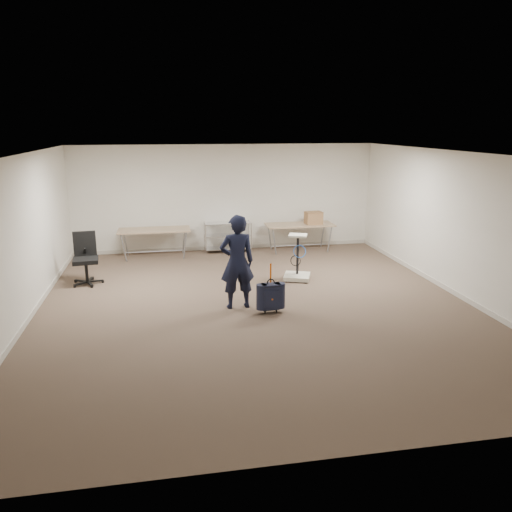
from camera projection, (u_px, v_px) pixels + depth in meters
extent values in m
plane|color=#4A382D|center=(256.00, 306.00, 9.35)|extent=(9.00, 9.00, 0.00)
plane|color=silver|center=(226.00, 198.00, 13.27)|extent=(8.00, 0.00, 8.00)
plane|color=silver|center=(342.00, 330.00, 4.71)|extent=(8.00, 0.00, 8.00)
plane|color=silver|center=(20.00, 242.00, 8.30)|extent=(0.00, 9.00, 9.00)
plane|color=silver|center=(458.00, 225.00, 9.69)|extent=(0.00, 9.00, 9.00)
plane|color=white|center=(256.00, 154.00, 8.63)|extent=(8.00, 8.00, 0.00)
cube|color=beige|center=(227.00, 247.00, 13.61)|extent=(8.00, 0.02, 0.10)
cube|color=beige|center=(30.00, 317.00, 8.64)|extent=(0.02, 9.00, 0.10)
cube|color=beige|center=(451.00, 291.00, 10.03)|extent=(0.02, 9.00, 0.10)
cube|color=#94785B|center=(154.00, 230.00, 12.59)|extent=(1.80, 0.75, 0.03)
cylinder|color=gray|center=(155.00, 251.00, 12.74)|extent=(1.50, 0.02, 0.02)
cylinder|color=gray|center=(124.00, 248.00, 12.27)|extent=(0.13, 0.04, 0.69)
cylinder|color=gray|center=(185.00, 245.00, 12.53)|extent=(0.13, 0.04, 0.69)
cylinder|color=gray|center=(125.00, 243.00, 12.84)|extent=(0.13, 0.04, 0.69)
cylinder|color=gray|center=(184.00, 240.00, 13.10)|extent=(0.13, 0.04, 0.69)
cube|color=#94785B|center=(300.00, 225.00, 13.25)|extent=(1.80, 0.75, 0.03)
cylinder|color=gray|center=(299.00, 245.00, 13.40)|extent=(1.50, 0.02, 0.02)
cylinder|color=gray|center=(274.00, 242.00, 12.93)|extent=(0.13, 0.04, 0.69)
cylinder|color=gray|center=(330.00, 239.00, 13.19)|extent=(0.13, 0.04, 0.69)
cylinder|color=gray|center=(270.00, 237.00, 13.50)|extent=(0.13, 0.04, 0.69)
cylinder|color=gray|center=(323.00, 235.00, 13.76)|extent=(0.13, 0.04, 0.69)
cylinder|color=silver|center=(206.00, 240.00, 12.92)|extent=(0.02, 0.02, 0.80)
cylinder|color=silver|center=(251.00, 238.00, 13.13)|extent=(0.02, 0.02, 0.80)
cylinder|color=silver|center=(204.00, 236.00, 13.35)|extent=(0.02, 0.02, 0.80)
cylinder|color=silver|center=(249.00, 234.00, 13.56)|extent=(0.02, 0.02, 0.80)
cube|color=silver|center=(228.00, 248.00, 13.32)|extent=(1.20, 0.45, 0.02)
cube|color=silver|center=(228.00, 235.00, 13.23)|extent=(1.20, 0.45, 0.02)
cube|color=silver|center=(227.00, 223.00, 13.14)|extent=(1.20, 0.45, 0.01)
imported|color=black|center=(237.00, 262.00, 9.04)|extent=(0.66, 0.46, 1.74)
cube|color=black|center=(271.00, 296.00, 8.90)|extent=(0.35, 0.21, 0.46)
cube|color=black|center=(270.00, 309.00, 8.98)|extent=(0.31, 0.15, 0.03)
cylinder|color=black|center=(265.00, 312.00, 8.95)|extent=(0.03, 0.06, 0.06)
cylinder|color=black|center=(276.00, 311.00, 9.00)|extent=(0.03, 0.06, 0.06)
torus|color=black|center=(271.00, 282.00, 8.84)|extent=(0.15, 0.03, 0.15)
cube|color=#FF660D|center=(271.00, 273.00, 8.81)|extent=(0.03, 0.01, 0.35)
cylinder|color=black|center=(88.00, 282.00, 10.61)|extent=(0.66, 0.66, 0.10)
cylinder|color=black|center=(87.00, 271.00, 10.55)|extent=(0.07, 0.07, 0.44)
cube|color=black|center=(86.00, 260.00, 10.49)|extent=(0.56, 0.56, 0.09)
cube|color=black|center=(85.00, 243.00, 10.64)|extent=(0.47, 0.12, 0.53)
cube|color=beige|center=(297.00, 276.00, 10.92)|extent=(0.70, 0.70, 0.09)
cylinder|color=black|center=(290.00, 282.00, 10.68)|extent=(0.07, 0.07, 0.04)
cylinder|color=black|center=(297.00, 255.00, 10.85)|extent=(0.05, 0.05, 0.88)
cube|color=beige|center=(298.00, 236.00, 10.68)|extent=(0.47, 0.44, 0.04)
torus|color=blue|center=(301.00, 251.00, 10.69)|extent=(0.30, 0.20, 0.27)
cube|color=#A1694B|center=(314.00, 218.00, 13.24)|extent=(0.45, 0.35, 0.33)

